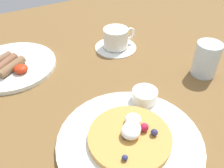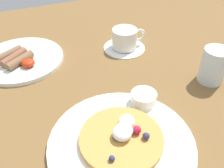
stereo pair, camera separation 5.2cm
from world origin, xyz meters
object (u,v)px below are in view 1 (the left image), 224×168
(syrup_ramekin, at_px, (145,95))
(coffee_saucer, at_px, (116,47))
(pancake_plate, at_px, (130,142))
(coffee_cup, at_px, (116,37))
(breakfast_plate, at_px, (12,66))
(water_glass, at_px, (206,59))

(syrup_ramekin, distance_m, coffee_saucer, 0.26)
(pancake_plate, distance_m, coffee_cup, 0.37)
(breakfast_plate, xyz_separation_m, coffee_saucer, (0.31, -0.05, -0.00))
(pancake_plate, height_order, coffee_cup, coffee_cup)
(pancake_plate, bearing_deg, syrup_ramekin, 41.16)
(syrup_ramekin, relative_size, water_glass, 0.64)
(syrup_ramekin, height_order, coffee_saucer, syrup_ramekin)
(water_glass, bearing_deg, coffee_cup, 120.04)
(coffee_cup, distance_m, water_glass, 0.27)
(syrup_ramekin, height_order, breakfast_plate, syrup_ramekin)
(pancake_plate, height_order, syrup_ramekin, syrup_ramekin)
(coffee_cup, bearing_deg, water_glass, -59.96)
(syrup_ramekin, bearing_deg, coffee_saucer, 74.20)
(syrup_ramekin, relative_size, breakfast_plate, 0.24)
(breakfast_plate, bearing_deg, coffee_cup, -9.57)
(pancake_plate, bearing_deg, breakfast_plate, 110.50)
(coffee_cup, bearing_deg, breakfast_plate, 170.43)
(pancake_plate, xyz_separation_m, syrup_ramekin, (0.09, 0.08, 0.02))
(syrup_ramekin, bearing_deg, breakfast_plate, 127.74)
(breakfast_plate, height_order, water_glass, water_glass)
(coffee_saucer, relative_size, coffee_cup, 1.21)
(pancake_plate, relative_size, water_glass, 3.13)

